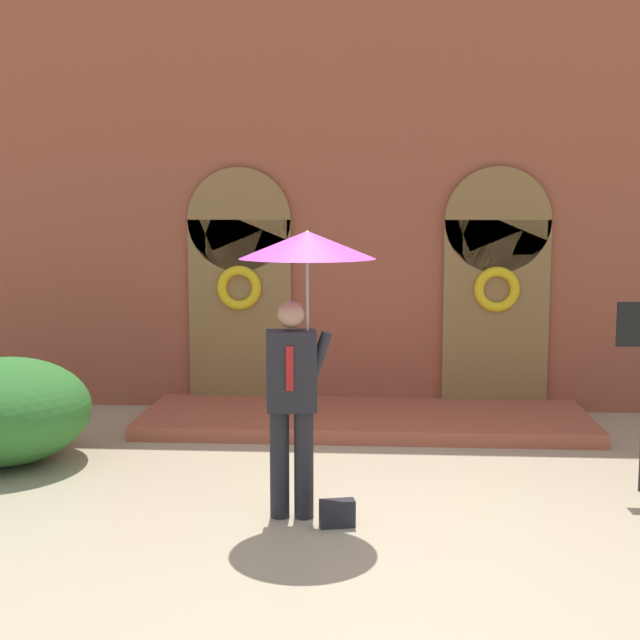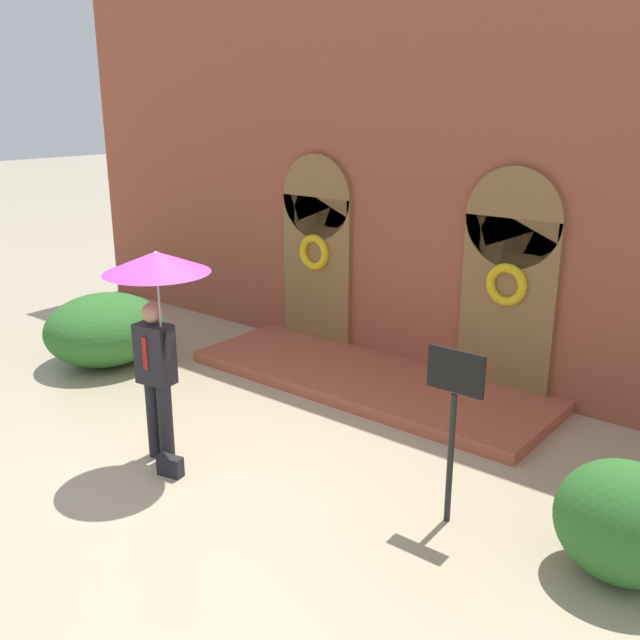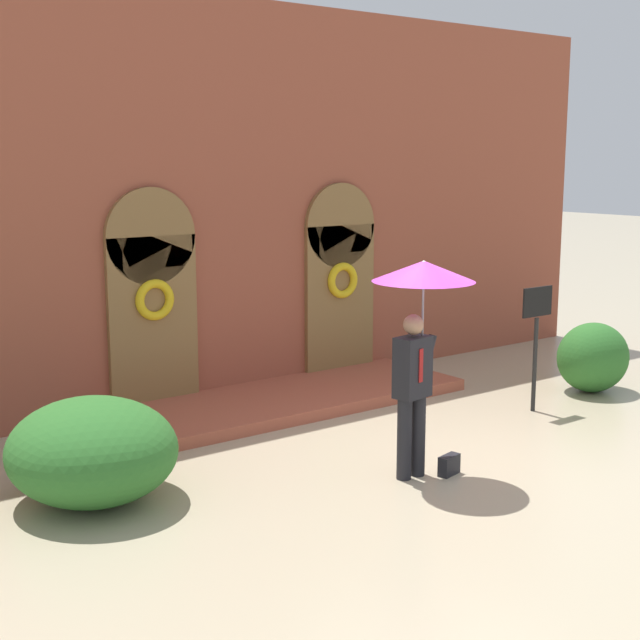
# 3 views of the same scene
# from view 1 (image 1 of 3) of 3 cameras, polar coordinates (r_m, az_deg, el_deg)

# --- Properties ---
(ground_plane) EXTENTS (80.00, 80.00, 0.00)m
(ground_plane) POSITION_cam_1_polar(r_m,az_deg,el_deg) (7.62, 2.48, -12.30)
(ground_plane) COLOR tan
(building_facade) EXTENTS (14.00, 2.30, 5.60)m
(building_facade) POSITION_cam_1_polar(r_m,az_deg,el_deg) (11.34, 3.07, 7.85)
(building_facade) COLOR brown
(building_facade) RESTS_ON ground
(person_with_umbrella) EXTENTS (1.10, 1.10, 2.36)m
(person_with_umbrella) POSITION_cam_1_polar(r_m,az_deg,el_deg) (7.13, -1.08, 2.12)
(person_with_umbrella) COLOR black
(person_with_umbrella) RESTS_ON ground
(handbag) EXTENTS (0.30, 0.18, 0.22)m
(handbag) POSITION_cam_1_polar(r_m,az_deg,el_deg) (7.30, 1.11, -12.27)
(handbag) COLOR black
(handbag) RESTS_ON ground
(shrub_left) EXTENTS (1.70, 1.79, 1.06)m
(shrub_left) POSITION_cam_1_polar(r_m,az_deg,el_deg) (9.50, -19.55, -5.49)
(shrub_left) COLOR #2D6B28
(shrub_left) RESTS_ON ground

